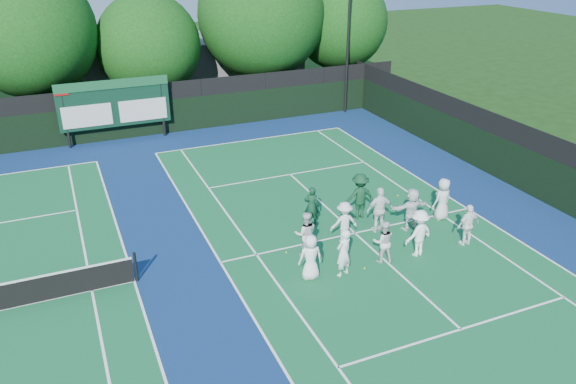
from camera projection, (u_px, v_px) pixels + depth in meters
name	position (u px, v px, depth m)	size (l,w,h in m)	color
ground	(368.00, 245.00, 21.16)	(120.00, 120.00, 0.00)	#14340E
court_apron	(206.00, 266.00, 19.86)	(34.00, 32.00, 0.01)	navy
near_court	(355.00, 233.00, 21.99)	(11.05, 23.85, 0.01)	#135D32
back_fence	(133.00, 114.00, 31.81)	(34.00, 0.08, 3.00)	black
divider_fence_right	(536.00, 167.00, 24.63)	(0.08, 32.00, 3.00)	black
scoreboard	(114.00, 104.00, 30.75)	(6.00, 0.21, 3.55)	black
clubhouse	(172.00, 68.00, 39.64)	(18.00, 6.00, 4.00)	slate
light_pole_right	(349.00, 12.00, 34.29)	(1.20, 0.30, 10.12)	black
tree_b	(33.00, 35.00, 31.45)	(7.37, 7.37, 9.38)	black
tree_c	(151.00, 47.00, 34.24)	(6.26, 6.26, 7.65)	black
tree_d	(263.00, 18.00, 36.30)	(8.16, 8.16, 9.98)	black
tree_e	(341.00, 24.00, 38.65)	(6.46, 6.46, 8.39)	black
tennis_ball_0	(365.00, 268.00, 19.64)	(0.07, 0.07, 0.07)	#B7D719
tennis_ball_1	(398.00, 196.00, 25.08)	(0.07, 0.07, 0.07)	#B7D719
tennis_ball_2	(412.00, 224.00, 22.65)	(0.07, 0.07, 0.07)	#B7D719
tennis_ball_3	(286.00, 252.00, 20.62)	(0.07, 0.07, 0.07)	#B7D719
tennis_ball_5	(381.00, 220.00, 22.90)	(0.07, 0.07, 0.07)	#B7D719
player_front_0	(311.00, 257.00, 18.81)	(0.81, 0.53, 1.65)	white
player_front_1	(344.00, 253.00, 18.97)	(0.64, 0.42, 1.76)	white
player_front_2	(383.00, 242.00, 19.81)	(0.78, 0.61, 1.60)	silver
player_front_3	(419.00, 233.00, 20.16)	(1.16, 0.67, 1.80)	white
player_front_4	(468.00, 225.00, 20.88)	(0.97, 0.40, 1.65)	white
player_back_0	(306.00, 234.00, 20.20)	(0.83, 0.65, 1.71)	silver
player_back_1	(344.00, 222.00, 21.07)	(1.07, 0.61, 1.65)	silver
player_back_2	(380.00, 210.00, 21.78)	(1.09, 0.46, 1.87)	white
player_back_3	(411.00, 209.00, 21.97)	(1.62, 0.52, 1.75)	white
player_back_4	(443.00, 199.00, 22.76)	(0.87, 0.57, 1.78)	silver
coach_left	(312.00, 206.00, 22.35)	(0.60, 0.39, 1.64)	#0E341F
coach_right	(360.00, 196.00, 22.83)	(1.26, 0.72, 1.94)	#0F391F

